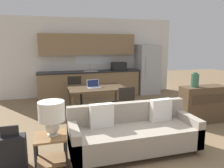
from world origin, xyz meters
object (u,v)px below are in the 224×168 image
object	(u,v)px
refrigerator	(147,69)
credenza	(202,104)
couch	(133,133)
table_lamp	(52,114)
dining_table	(97,89)
side_table	(51,146)
dining_chair_near_right	(124,102)
vase	(195,80)
dining_chair_far_left	(75,90)
laptop	(94,86)
suitcase	(11,153)

from	to	relation	value
refrigerator	credenza	xyz separation A→B (m)	(-0.07, -3.15, -0.46)
couch	table_lamp	xyz separation A→B (m)	(-1.32, -0.10, 0.49)
dining_table	side_table	size ratio (longest dim) A/B	2.86
table_lamp	dining_chair_near_right	bearing A→B (deg)	41.32
side_table	dining_chair_near_right	distance (m)	2.21
side_table	credenza	distance (m)	3.60
refrigerator	dining_table	world-z (taller)	refrigerator
couch	vase	xyz separation A→B (m)	(1.85, 0.89, 0.68)
side_table	dining_chair_far_left	world-z (taller)	dining_chair_far_left
dining_chair_near_right	table_lamp	bearing A→B (deg)	34.18
dining_table	laptop	size ratio (longest dim) A/B	4.16
laptop	suitcase	distance (m)	2.75
refrigerator	vase	distance (m)	3.16
dining_table	laptop	xyz separation A→B (m)	(-0.08, -0.04, 0.11)
side_table	table_lamp	world-z (taller)	table_lamp
credenza	dining_chair_far_left	xyz separation A→B (m)	(-2.72, 2.15, 0.07)
suitcase	dining_table	bearing A→B (deg)	51.04
credenza	dining_chair_near_right	bearing A→B (deg)	165.92
dining_table	couch	size ratio (longest dim) A/B	0.67
dining_table	suitcase	world-z (taller)	dining_table
vase	side_table	bearing A→B (deg)	-162.59
refrigerator	dining_chair_far_left	world-z (taller)	refrigerator
couch	side_table	bearing A→B (deg)	-174.99
couch	vase	distance (m)	2.16
refrigerator	dining_chair_far_left	bearing A→B (deg)	-160.12
credenza	dining_chair_near_right	xyz separation A→B (m)	(-1.79, 0.45, 0.07)
credenza	vase	size ratio (longest dim) A/B	3.22
dining_chair_far_left	suitcase	distance (m)	3.32
credenza	suitcase	world-z (taller)	credenza
dining_table	side_table	distance (m)	2.58
refrigerator	couch	size ratio (longest dim) A/B	0.83
couch	suitcase	xyz separation A→B (m)	(-1.92, -0.02, -0.07)
refrigerator	couch	distance (m)	4.61
refrigerator	credenza	world-z (taller)	refrigerator
vase	laptop	size ratio (longest dim) A/B	0.96
dining_chair_far_left	laptop	bearing A→B (deg)	-64.66
credenza	laptop	world-z (taller)	laptop
dining_table	credenza	xyz separation A→B (m)	(2.26, -1.27, -0.24)
table_lamp	dining_chair_near_right	distance (m)	2.19
side_table	suitcase	size ratio (longest dim) A/B	0.74
credenza	laptop	distance (m)	2.67
vase	suitcase	world-z (taller)	vase
dining_chair_near_right	laptop	size ratio (longest dim) A/B	2.53
dining_chair_near_right	laptop	bearing A→B (deg)	-61.65
suitcase	table_lamp	bearing A→B (deg)	-7.69
dining_table	suitcase	xyz separation A→B (m)	(-1.75, -2.17, -0.40)
dining_chair_far_left	laptop	size ratio (longest dim) A/B	2.53
couch	dining_chair_near_right	size ratio (longest dim) A/B	2.47
dining_chair_near_right	dining_chair_far_left	bearing A→B (deg)	-68.51
vase	dining_chair_near_right	xyz separation A→B (m)	(-1.55, 0.44, -0.51)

